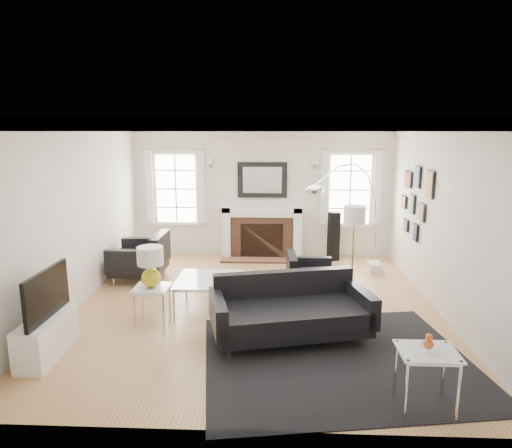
{
  "coord_description": "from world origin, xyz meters",
  "views": [
    {
      "loc": [
        0.29,
        -6.68,
        2.69
      ],
      "look_at": [
        -0.02,
        0.3,
        1.25
      ],
      "focal_mm": 32.0,
      "sensor_mm": 36.0,
      "label": 1
    }
  ],
  "objects_px": {
    "fireplace": "(262,233)",
    "sofa": "(290,311)",
    "coffee_table": "(209,281)",
    "armchair_right": "(308,277)",
    "arc_floor_lamp": "(348,217)",
    "armchair_left": "(143,258)",
    "gourd_lamp": "(151,264)"
  },
  "relations": [
    {
      "from": "gourd_lamp",
      "to": "arc_floor_lamp",
      "type": "distance_m",
      "value": 3.6
    },
    {
      "from": "fireplace",
      "to": "arc_floor_lamp",
      "type": "relative_size",
      "value": 0.77
    },
    {
      "from": "sofa",
      "to": "coffee_table",
      "type": "bearing_deg",
      "value": 139.73
    },
    {
      "from": "sofa",
      "to": "arc_floor_lamp",
      "type": "xyz_separation_m",
      "value": [
        1.07,
        2.34,
        0.82
      ]
    },
    {
      "from": "armchair_left",
      "to": "armchair_right",
      "type": "xyz_separation_m",
      "value": [
        2.97,
        -0.72,
        -0.07
      ]
    },
    {
      "from": "fireplace",
      "to": "armchair_right",
      "type": "distance_m",
      "value": 2.44
    },
    {
      "from": "armchair_right",
      "to": "gourd_lamp",
      "type": "bearing_deg",
      "value": -152.56
    },
    {
      "from": "fireplace",
      "to": "sofa",
      "type": "bearing_deg",
      "value": -82.78
    },
    {
      "from": "armchair_right",
      "to": "arc_floor_lamp",
      "type": "distance_m",
      "value": 1.37
    },
    {
      "from": "armchair_right",
      "to": "arc_floor_lamp",
      "type": "bearing_deg",
      "value": 47.21
    },
    {
      "from": "coffee_table",
      "to": "arc_floor_lamp",
      "type": "xyz_separation_m",
      "value": [
        2.28,
        1.31,
        0.78
      ]
    },
    {
      "from": "gourd_lamp",
      "to": "arc_floor_lamp",
      "type": "xyz_separation_m",
      "value": [
        3.0,
        1.96,
        0.32
      ]
    },
    {
      "from": "gourd_lamp",
      "to": "armchair_right",
      "type": "bearing_deg",
      "value": 27.44
    },
    {
      "from": "armchair_left",
      "to": "coffee_table",
      "type": "xyz_separation_m",
      "value": [
        1.4,
        -1.25,
        0.02
      ]
    },
    {
      "from": "armchair_left",
      "to": "arc_floor_lamp",
      "type": "xyz_separation_m",
      "value": [
        3.69,
        0.06,
        0.8
      ]
    },
    {
      "from": "sofa",
      "to": "armchair_left",
      "type": "xyz_separation_m",
      "value": [
        -2.62,
        2.28,
        0.02
      ]
    },
    {
      "from": "armchair_left",
      "to": "sofa",
      "type": "bearing_deg",
      "value": -41.08
    },
    {
      "from": "armchair_right",
      "to": "gourd_lamp",
      "type": "relative_size",
      "value": 1.53
    },
    {
      "from": "armchair_left",
      "to": "coffee_table",
      "type": "height_order",
      "value": "armchair_left"
    },
    {
      "from": "sofa",
      "to": "gourd_lamp",
      "type": "relative_size",
      "value": 3.8
    },
    {
      "from": "armchair_right",
      "to": "coffee_table",
      "type": "relative_size",
      "value": 0.89
    },
    {
      "from": "fireplace",
      "to": "sofa",
      "type": "xyz_separation_m",
      "value": [
        0.49,
        -3.84,
        -0.18
      ]
    },
    {
      "from": "armchair_left",
      "to": "gourd_lamp",
      "type": "height_order",
      "value": "gourd_lamp"
    },
    {
      "from": "gourd_lamp",
      "to": "arc_floor_lamp",
      "type": "bearing_deg",
      "value": 33.2
    },
    {
      "from": "arc_floor_lamp",
      "to": "armchair_right",
      "type": "bearing_deg",
      "value": -132.79
    },
    {
      "from": "coffee_table",
      "to": "armchair_left",
      "type": "bearing_deg",
      "value": 138.24
    },
    {
      "from": "fireplace",
      "to": "coffee_table",
      "type": "relative_size",
      "value": 1.71
    },
    {
      "from": "gourd_lamp",
      "to": "coffee_table",
      "type": "bearing_deg",
      "value": 42.34
    },
    {
      "from": "fireplace",
      "to": "armchair_left",
      "type": "relative_size",
      "value": 1.63
    },
    {
      "from": "fireplace",
      "to": "armchair_right",
      "type": "xyz_separation_m",
      "value": [
        0.84,
        -2.28,
        -0.22
      ]
    },
    {
      "from": "armchair_right",
      "to": "coffee_table",
      "type": "xyz_separation_m",
      "value": [
        -1.56,
        -0.53,
        0.09
      ]
    },
    {
      "from": "armchair_left",
      "to": "arc_floor_lamp",
      "type": "distance_m",
      "value": 3.77
    }
  ]
}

